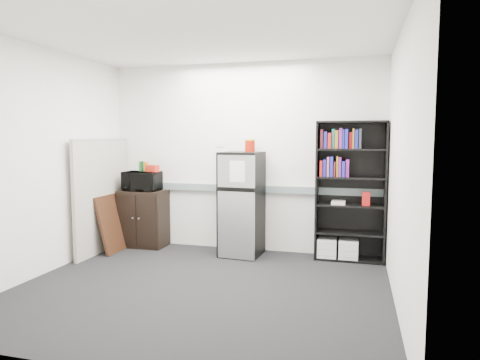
{
  "coord_description": "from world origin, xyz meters",
  "views": [
    {
      "loc": [
        1.61,
        -4.24,
        1.62
      ],
      "look_at": [
        0.2,
        0.9,
        1.11
      ],
      "focal_mm": 32.0,
      "sensor_mm": 36.0,
      "label": 1
    }
  ],
  "objects_px": {
    "microwave": "(142,181)",
    "refrigerator": "(241,204)",
    "bookshelf": "(349,188)",
    "cabinet": "(143,218)",
    "cubicle_partition": "(102,195)"
  },
  "relations": [
    {
      "from": "microwave",
      "to": "refrigerator",
      "type": "bearing_deg",
      "value": -3.29
    },
    {
      "from": "cubicle_partition",
      "to": "microwave",
      "type": "xyz_separation_m",
      "value": [
        0.42,
        0.4,
        0.18
      ]
    },
    {
      "from": "bookshelf",
      "to": "refrigerator",
      "type": "distance_m",
      "value": 1.46
    },
    {
      "from": "cabinet",
      "to": "microwave",
      "type": "xyz_separation_m",
      "value": [
        0.0,
        -0.02,
        0.57
      ]
    },
    {
      "from": "cubicle_partition",
      "to": "cabinet",
      "type": "relative_size",
      "value": 1.91
    },
    {
      "from": "refrigerator",
      "to": "microwave",
      "type": "bearing_deg",
      "value": -178.27
    },
    {
      "from": "bookshelf",
      "to": "microwave",
      "type": "height_order",
      "value": "bookshelf"
    },
    {
      "from": "cubicle_partition",
      "to": "refrigerator",
      "type": "distance_m",
      "value": 2.0
    },
    {
      "from": "microwave",
      "to": "bookshelf",
      "type": "bearing_deg",
      "value": 0.64
    },
    {
      "from": "cubicle_partition",
      "to": "microwave",
      "type": "distance_m",
      "value": 0.61
    },
    {
      "from": "cubicle_partition",
      "to": "refrigerator",
      "type": "bearing_deg",
      "value": 9.8
    },
    {
      "from": "bookshelf",
      "to": "microwave",
      "type": "xyz_separation_m",
      "value": [
        -2.99,
        -0.08,
        0.02
      ]
    },
    {
      "from": "cabinet",
      "to": "microwave",
      "type": "distance_m",
      "value": 0.57
    },
    {
      "from": "bookshelf",
      "to": "cabinet",
      "type": "distance_m",
      "value": 3.04
    },
    {
      "from": "bookshelf",
      "to": "cabinet",
      "type": "relative_size",
      "value": 2.18
    }
  ]
}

